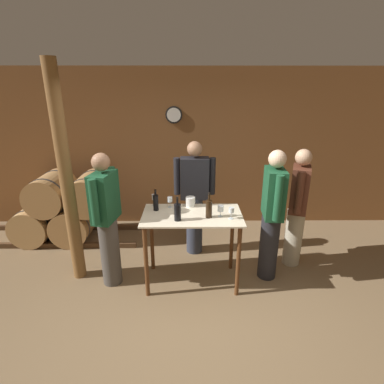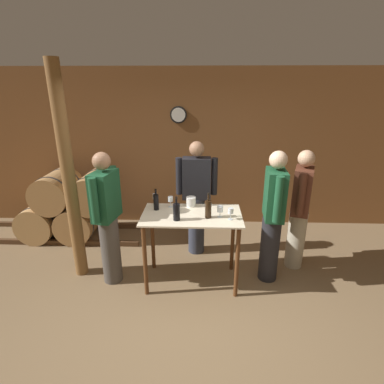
% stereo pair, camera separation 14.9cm
% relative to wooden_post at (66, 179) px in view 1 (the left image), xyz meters
% --- Properties ---
extents(ground_plane, '(14.00, 14.00, 0.00)m').
position_rel_wooden_post_xyz_m(ground_plane, '(1.53, -0.84, -1.35)').
color(ground_plane, brown).
extents(back_wall, '(8.40, 0.08, 2.70)m').
position_rel_wooden_post_xyz_m(back_wall, '(1.53, 1.72, 0.00)').
color(back_wall, brown).
rests_on(back_wall, ground_plane).
extents(barrel_rack, '(2.68, 0.78, 1.12)m').
position_rel_wooden_post_xyz_m(barrel_rack, '(-0.56, 1.04, -0.81)').
color(barrel_rack, '#4C331E').
rests_on(barrel_rack, ground_plane).
extents(tasting_table, '(1.20, 0.68, 0.95)m').
position_rel_wooden_post_xyz_m(tasting_table, '(1.50, -0.13, -0.59)').
color(tasting_table, beige).
rests_on(tasting_table, ground_plane).
extents(wooden_post, '(0.16, 0.16, 2.70)m').
position_rel_wooden_post_xyz_m(wooden_post, '(0.00, 0.00, 0.00)').
color(wooden_post, brown).
rests_on(wooden_post, ground_plane).
extents(wine_bottle_far_left, '(0.07, 0.07, 0.27)m').
position_rel_wooden_post_xyz_m(wine_bottle_far_left, '(1.06, 0.00, -0.30)').
color(wine_bottle_far_left, black).
rests_on(wine_bottle_far_left, tasting_table).
extents(wine_bottle_left, '(0.08, 0.08, 0.28)m').
position_rel_wooden_post_xyz_m(wine_bottle_left, '(1.33, -0.29, -0.30)').
color(wine_bottle_left, black).
rests_on(wine_bottle_left, tasting_table).
extents(wine_bottle_center, '(0.07, 0.07, 0.31)m').
position_rel_wooden_post_xyz_m(wine_bottle_center, '(1.70, -0.21, -0.29)').
color(wine_bottle_center, black).
rests_on(wine_bottle_center, tasting_table).
extents(wine_glass_near_left, '(0.06, 0.06, 0.15)m').
position_rel_wooden_post_xyz_m(wine_glass_near_left, '(1.02, 0.15, -0.29)').
color(wine_glass_near_left, silver).
rests_on(wine_glass_near_left, tasting_table).
extents(wine_glass_near_center, '(0.06, 0.06, 0.14)m').
position_rel_wooden_post_xyz_m(wine_glass_near_center, '(1.22, 0.10, -0.30)').
color(wine_glass_near_center, silver).
rests_on(wine_glass_near_center, tasting_table).
extents(wine_glass_near_right, '(0.07, 0.07, 0.14)m').
position_rel_wooden_post_xyz_m(wine_glass_near_right, '(1.84, -0.19, -0.31)').
color(wine_glass_near_right, silver).
rests_on(wine_glass_near_right, tasting_table).
extents(wine_glass_far_side, '(0.06, 0.06, 0.14)m').
position_rel_wooden_post_xyz_m(wine_glass_far_side, '(1.95, -0.25, -0.30)').
color(wine_glass_far_side, silver).
rests_on(wine_glass_far_side, tasting_table).
extents(ice_bucket, '(0.12, 0.12, 0.12)m').
position_rel_wooden_post_xyz_m(ice_bucket, '(1.48, 0.13, -0.34)').
color(ice_bucket, white).
rests_on(ice_bucket, tasting_table).
extents(person_host, '(0.29, 0.58, 1.70)m').
position_rel_wooden_post_xyz_m(person_host, '(0.47, -0.14, -0.45)').
color(person_host, '#4C4742').
rests_on(person_host, ground_plane).
extents(person_visitor_with_scarf, '(0.34, 0.56, 1.65)m').
position_rel_wooden_post_xyz_m(person_visitor_with_scarf, '(2.92, 0.28, -0.48)').
color(person_visitor_with_scarf, '#B7AD93').
rests_on(person_visitor_with_scarf, ground_plane).
extents(person_visitor_bearded, '(0.25, 0.59, 1.71)m').
position_rel_wooden_post_xyz_m(person_visitor_bearded, '(2.50, -0.03, -0.45)').
color(person_visitor_bearded, '#232328').
rests_on(person_visitor_bearded, ground_plane).
extents(person_visitor_near_door, '(0.59, 0.24, 1.69)m').
position_rel_wooden_post_xyz_m(person_visitor_near_door, '(1.54, 0.62, -0.45)').
color(person_visitor_near_door, '#333847').
rests_on(person_visitor_near_door, ground_plane).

